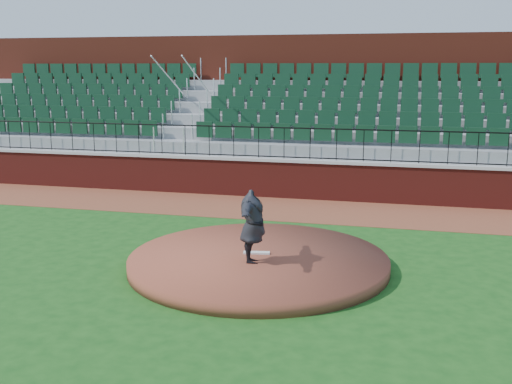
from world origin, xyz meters
TOP-DOWN VIEW (x-y plane):
  - ground at (0.00, 0.00)m, footprint 90.00×90.00m
  - warning_track at (0.00, 5.40)m, footprint 34.00×3.20m
  - field_wall at (0.00, 7.00)m, footprint 34.00×0.35m
  - wall_cap at (0.00, 7.00)m, footprint 34.00×0.45m
  - wall_railing at (0.00, 7.00)m, footprint 34.00×0.05m
  - seating_stands at (0.00, 9.72)m, footprint 34.00×5.10m
  - concourse_wall at (0.00, 12.52)m, footprint 34.00×0.50m
  - pitchers_mound at (0.46, -0.14)m, footprint 5.56×5.56m
  - pitching_rubber at (0.38, 0.01)m, footprint 0.58×0.23m
  - pitcher at (0.45, -0.60)m, footprint 0.84×1.96m

SIDE VIEW (x-z plane):
  - ground at x=0.00m, z-range 0.00..0.00m
  - warning_track at x=0.00m, z-range 0.00..0.01m
  - pitchers_mound at x=0.46m, z-range 0.00..0.25m
  - pitching_rubber at x=0.38m, z-range 0.25..0.29m
  - field_wall at x=0.00m, z-range 0.00..1.20m
  - pitcher at x=0.45m, z-range 0.25..1.79m
  - wall_cap at x=0.00m, z-range 1.20..1.30m
  - wall_railing at x=0.00m, z-range 1.30..2.30m
  - seating_stands at x=0.00m, z-range 0.00..4.60m
  - concourse_wall at x=0.00m, z-range 0.00..5.50m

